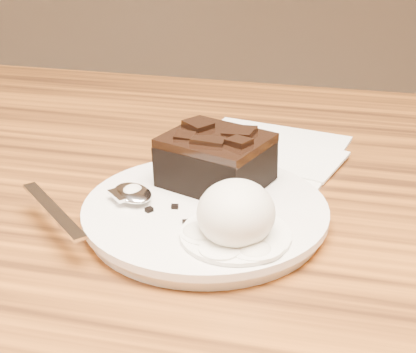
% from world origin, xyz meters
% --- Properties ---
extents(plate, '(0.21, 0.21, 0.02)m').
position_xyz_m(plate, '(0.06, -0.02, 0.76)').
color(plate, silver).
rests_on(plate, dining_table).
extents(brownie, '(0.11, 0.10, 0.04)m').
position_xyz_m(brownie, '(0.06, 0.03, 0.79)').
color(brownie, black).
rests_on(brownie, plate).
extents(ice_cream_scoop, '(0.06, 0.06, 0.05)m').
position_xyz_m(ice_cream_scoop, '(0.09, -0.06, 0.79)').
color(ice_cream_scoop, silver).
rests_on(ice_cream_scoop, plate).
extents(melt_puddle, '(0.09, 0.09, 0.00)m').
position_xyz_m(melt_puddle, '(0.09, -0.06, 0.77)').
color(melt_puddle, white).
rests_on(melt_puddle, plate).
extents(spoon, '(0.14, 0.14, 0.01)m').
position_xyz_m(spoon, '(-0.01, -0.02, 0.77)').
color(spoon, silver).
rests_on(spoon, plate).
extents(napkin, '(0.18, 0.18, 0.01)m').
position_xyz_m(napkin, '(0.08, 0.15, 0.75)').
color(napkin, white).
rests_on(napkin, dining_table).
extents(crumb_a, '(0.01, 0.01, 0.00)m').
position_xyz_m(crumb_a, '(0.01, -0.04, 0.77)').
color(crumb_a, black).
rests_on(crumb_a, plate).
extents(crumb_b, '(0.01, 0.01, 0.00)m').
position_xyz_m(crumb_b, '(0.05, -0.05, 0.77)').
color(crumb_b, black).
rests_on(crumb_b, plate).
extents(crumb_c, '(0.01, 0.00, 0.00)m').
position_xyz_m(crumb_c, '(0.03, -0.03, 0.77)').
color(crumb_c, black).
rests_on(crumb_c, plate).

